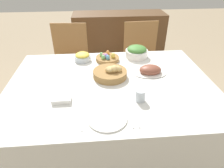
# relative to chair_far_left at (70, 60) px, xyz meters

# --- Properties ---
(ground_plane) EXTENTS (12.00, 12.00, 0.00)m
(ground_plane) POSITION_rel_chair_far_left_xyz_m (0.42, -0.94, -0.50)
(ground_plane) COLOR tan
(dining_table) EXTENTS (1.58, 1.16, 0.74)m
(dining_table) POSITION_rel_chair_far_left_xyz_m (0.42, -0.94, -0.13)
(dining_table) COLOR silver
(dining_table) RESTS_ON ground
(chair_far_left) EXTENTS (0.45, 0.45, 0.92)m
(chair_far_left) POSITION_rel_chair_far_left_xyz_m (0.00, 0.00, 0.00)
(chair_far_left) COLOR olive
(chair_far_left) RESTS_ON ground
(chair_far_right) EXTENTS (0.45, 0.45, 0.92)m
(chair_far_right) POSITION_rel_chair_far_left_xyz_m (0.89, 0.00, 0.00)
(chair_far_right) COLOR olive
(chair_far_right) RESTS_ON ground
(sideboard) EXTENTS (1.37, 0.44, 0.88)m
(sideboard) POSITION_rel_chair_far_left_xyz_m (0.68, 0.77, -0.06)
(sideboard) COLOR brown
(sideboard) RESTS_ON ground
(bread_basket) EXTENTS (0.27, 0.27, 0.11)m
(bread_basket) POSITION_rel_chair_far_left_xyz_m (0.43, -0.85, 0.28)
(bread_basket) COLOR #9E7542
(bread_basket) RESTS_ON dining_table
(egg_basket) EXTENTS (0.22, 0.22, 0.08)m
(egg_basket) POSITION_rel_chair_far_left_xyz_m (0.42, -0.54, 0.27)
(egg_basket) COLOR #9E7542
(egg_basket) RESTS_ON dining_table
(ham_platter) EXTENTS (0.28, 0.19, 0.08)m
(ham_platter) POSITION_rel_chair_far_left_xyz_m (0.76, -0.82, 0.27)
(ham_platter) COLOR white
(ham_platter) RESTS_ON dining_table
(pineapple_bowl) EXTENTS (0.15, 0.15, 0.08)m
(pineapple_bowl) POSITION_rel_chair_far_left_xyz_m (0.19, -0.52, 0.28)
(pineapple_bowl) COLOR silver
(pineapple_bowl) RESTS_ON dining_table
(green_salad_bowl) EXTENTS (0.22, 0.22, 0.11)m
(green_salad_bowl) POSITION_rel_chair_far_left_xyz_m (0.71, -0.48, 0.29)
(green_salad_bowl) COLOR white
(green_salad_bowl) RESTS_ON dining_table
(dinner_plate) EXTENTS (0.24, 0.24, 0.01)m
(dinner_plate) POSITION_rel_chair_far_left_xyz_m (0.37, -1.35, 0.25)
(dinner_plate) COLOR white
(dinner_plate) RESTS_ON dining_table
(fork) EXTENTS (0.02, 0.19, 0.00)m
(fork) POSITION_rel_chair_far_left_xyz_m (0.23, -1.35, 0.24)
(fork) COLOR silver
(fork) RESTS_ON dining_table
(knife) EXTENTS (0.02, 0.19, 0.00)m
(knife) POSITION_rel_chair_far_left_xyz_m (0.52, -1.35, 0.24)
(knife) COLOR silver
(knife) RESTS_ON dining_table
(spoon) EXTENTS (0.02, 0.19, 0.00)m
(spoon) POSITION_rel_chair_far_left_xyz_m (0.55, -1.35, 0.24)
(spoon) COLOR silver
(spoon) RESTS_ON dining_table
(drinking_cup) EXTENTS (0.07, 0.07, 0.08)m
(drinking_cup) POSITION_rel_chair_far_left_xyz_m (0.60, -1.18, 0.28)
(drinking_cup) COLOR silver
(drinking_cup) RESTS_ON dining_table
(butter_dish) EXTENTS (0.12, 0.08, 0.03)m
(butter_dish) POSITION_rel_chair_far_left_xyz_m (0.08, -1.15, 0.26)
(butter_dish) COLOR white
(butter_dish) RESTS_ON dining_table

